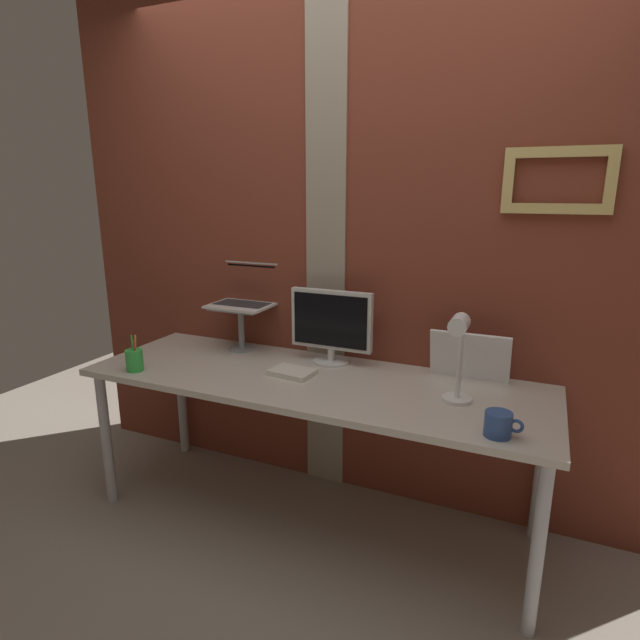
{
  "coord_description": "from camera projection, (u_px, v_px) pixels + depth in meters",
  "views": [
    {
      "loc": [
        0.84,
        -2.01,
        1.58
      ],
      "look_at": [
        -0.08,
        0.08,
        0.99
      ],
      "focal_mm": 28.54,
      "sensor_mm": 36.0,
      "label": 1
    }
  ],
  "objects": [
    {
      "name": "brick_wall_back",
      "position": [
        360.0,
        247.0,
        2.53
      ],
      "size": [
        3.35,
        0.16,
        2.6
      ],
      "color": "brown",
      "rests_on": "ground_plane"
    },
    {
      "name": "whiteboard_panel",
      "position": [
        469.0,
        356.0,
        2.28
      ],
      "size": [
        0.35,
        0.07,
        0.23
      ],
      "primitive_type": "cube",
      "rotation": [
        0.25,
        0.0,
        0.0
      ],
      "color": "white",
      "rests_on": "desk"
    },
    {
      "name": "coffee_mug",
      "position": [
        499.0,
        424.0,
        1.77
      ],
      "size": [
        0.13,
        0.09,
        0.09
      ],
      "color": "#2D4C8C",
      "rests_on": "desk"
    },
    {
      "name": "pen_cup",
      "position": [
        134.0,
        360.0,
        2.41
      ],
      "size": [
        0.08,
        0.08,
        0.18
      ],
      "color": "green",
      "rests_on": "desk"
    },
    {
      "name": "ground_plane",
      "position": [
        329.0,
        519.0,
        2.51
      ],
      "size": [
        6.0,
        6.0,
        0.0
      ],
      "primitive_type": "plane",
      "color": "gray"
    },
    {
      "name": "desk",
      "position": [
        311.0,
        391.0,
        2.35
      ],
      "size": [
        2.13,
        0.71,
        0.74
      ],
      "color": "beige",
      "rests_on": "ground_plane"
    },
    {
      "name": "laptop_stand",
      "position": [
        241.0,
        321.0,
        2.71
      ],
      "size": [
        0.28,
        0.22,
        0.24
      ],
      "color": "gray",
      "rests_on": "desk"
    },
    {
      "name": "desk_lamp",
      "position": [
        459.0,
        349.0,
        1.97
      ],
      "size": [
        0.12,
        0.2,
        0.38
      ],
      "color": "white",
      "rests_on": "desk"
    },
    {
      "name": "laptop",
      "position": [
        247.0,
        293.0,
        2.74
      ],
      "size": [
        0.32,
        0.3,
        0.22
      ],
      "color": "silver",
      "rests_on": "laptop_stand"
    },
    {
      "name": "paper_clutter_stack",
      "position": [
        292.0,
        372.0,
        2.37
      ],
      "size": [
        0.21,
        0.16,
        0.02
      ],
      "primitive_type": "cube",
      "rotation": [
        0.0,
        0.0,
        -0.12
      ],
      "color": "silver",
      "rests_on": "desk"
    },
    {
      "name": "monitor",
      "position": [
        331.0,
        323.0,
        2.49
      ],
      "size": [
        0.42,
        0.18,
        0.37
      ],
      "color": "silver",
      "rests_on": "desk"
    }
  ]
}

